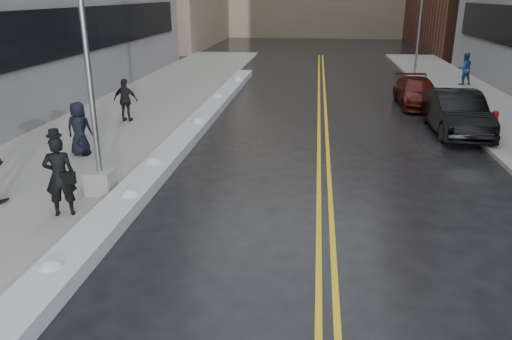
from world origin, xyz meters
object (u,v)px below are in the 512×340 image
(car_black, at_px, (457,113))
(pedestrian_d, at_px, (126,100))
(pedestrian_east, at_px, (464,69))
(pedestrian_fedora, at_px, (60,176))
(fire_hydrant, at_px, (495,119))
(traffic_signal, at_px, (420,21))
(pedestrian_c, at_px, (79,129))
(car_maroon, at_px, (417,92))
(lamppost, at_px, (92,103))

(car_black, bearing_deg, pedestrian_d, -179.27)
(pedestrian_east, bearing_deg, pedestrian_fedora, 36.69)
(fire_hydrant, bearing_deg, car_black, -170.35)
(traffic_signal, distance_m, pedestrian_fedora, 26.46)
(pedestrian_east, bearing_deg, car_black, 56.47)
(pedestrian_c, bearing_deg, car_maroon, -139.78)
(traffic_signal, bearing_deg, fire_hydrant, -87.95)
(pedestrian_d, relative_size, car_black, 0.36)
(lamppost, distance_m, car_black, 13.40)
(traffic_signal, xyz_separation_m, pedestrian_fedora, (-12.11, -23.41, -2.30))
(traffic_signal, distance_m, pedestrian_d, 20.22)
(fire_hydrant, xyz_separation_m, pedestrian_fedora, (-12.61, -9.41, 0.56))
(traffic_signal, distance_m, pedestrian_c, 23.54)
(pedestrian_east, xyz_separation_m, car_black, (-2.98, -10.40, -0.25))
(fire_hydrant, relative_size, car_maroon, 0.17)
(fire_hydrant, xyz_separation_m, pedestrian_d, (-14.42, -0.48, 0.47))
(pedestrian_east, relative_size, car_black, 0.37)
(traffic_signal, height_order, car_black, traffic_signal)
(car_black, relative_size, car_maroon, 1.10)
(traffic_signal, xyz_separation_m, car_black, (-1.00, -14.26, -2.60))
(lamppost, relative_size, fire_hydrant, 10.45)
(traffic_signal, height_order, car_maroon, traffic_signal)
(fire_hydrant, bearing_deg, pedestrian_c, -160.82)
(pedestrian_fedora, xyz_separation_m, pedestrian_east, (14.09, 19.56, -0.06))
(pedestrian_fedora, bearing_deg, car_maroon, -145.13)
(pedestrian_c, bearing_deg, fire_hydrant, -158.91)
(pedestrian_fedora, bearing_deg, traffic_signal, -135.64)
(traffic_signal, bearing_deg, car_black, -94.01)
(pedestrian_fedora, relative_size, pedestrian_d, 1.10)
(pedestrian_c, height_order, pedestrian_d, pedestrian_d)
(pedestrian_fedora, relative_size, pedestrian_east, 1.06)
(pedestrian_east, bearing_deg, fire_hydrant, 64.16)
(fire_hydrant, distance_m, car_maroon, 5.12)
(pedestrian_d, bearing_deg, pedestrian_fedora, 104.68)
(fire_hydrant, xyz_separation_m, car_black, (-1.50, -0.26, 0.25))
(lamppost, relative_size, pedestrian_c, 4.41)
(pedestrian_d, bearing_deg, pedestrian_c, 95.32)
(traffic_signal, distance_m, pedestrian_east, 4.93)
(pedestrian_c, relative_size, car_maroon, 0.39)
(pedestrian_east, xyz_separation_m, car_maroon, (-3.53, -5.46, -0.41))
(fire_hydrant, xyz_separation_m, pedestrian_east, (1.48, 10.15, 0.50))
(car_maroon, bearing_deg, lamppost, -129.20)
(pedestrian_c, distance_m, car_maroon, 15.56)
(pedestrian_d, height_order, pedestrian_east, pedestrian_east)
(pedestrian_fedora, bearing_deg, pedestrian_c, -88.05)
(lamppost, relative_size, pedestrian_d, 4.40)
(pedestrian_c, height_order, pedestrian_east, pedestrian_east)
(pedestrian_fedora, bearing_deg, lamppost, -120.77)
(pedestrian_fedora, bearing_deg, pedestrian_east, -144.06)
(pedestrian_fedora, distance_m, pedestrian_d, 9.11)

